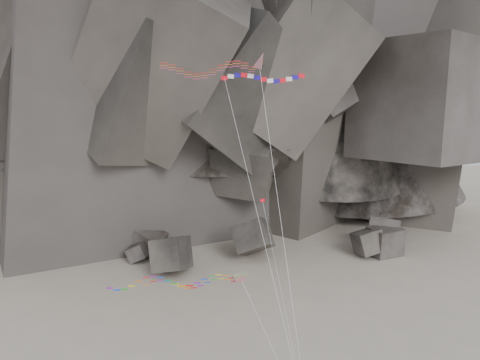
{
  "coord_description": "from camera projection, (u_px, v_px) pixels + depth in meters",
  "views": [
    {
      "loc": [
        -6.32,
        -43.08,
        28.2
      ],
      "look_at": [
        0.87,
        6.0,
        19.22
      ],
      "focal_mm": 35.0,
      "sensor_mm": 36.0,
      "label": 1
    }
  ],
  "objects": [
    {
      "name": "headland",
      "position": [
        196.0,
        35.0,
        108.54
      ],
      "size": [
        110.0,
        70.0,
        84.0
      ],
      "primitive_type": null,
      "color": "#4C453E",
      "rests_on": "ground"
    },
    {
      "name": "boulder_field",
      "position": [
        273.0,
        246.0,
        81.69
      ],
      "size": [
        68.43,
        17.61,
        8.2
      ],
      "color": "#47423F",
      "rests_on": "ground"
    },
    {
      "name": "delta_kite",
      "position": [
        205.0,
        68.0,
        44.98
      ],
      "size": [
        11.86,
        14.76,
        31.01
      ],
      "rotation": [
        0.0,
        0.0,
        0.32
      ],
      "color": "red",
      "rests_on": "ground"
    },
    {
      "name": "banner_kite",
      "position": [
        263.0,
        81.0,
        46.92
      ],
      "size": [
        8.47,
        15.62,
        29.06
      ],
      "rotation": [
        0.0,
        0.0,
        -0.08
      ],
      "color": "red",
      "rests_on": "ground"
    },
    {
      "name": "parafoil_kite",
      "position": [
        170.0,
        281.0,
        44.64
      ],
      "size": [
        17.41,
        10.79,
        10.03
      ],
      "rotation": [
        0.0,
        0.0,
        0.16
      ],
      "color": "#CBC50B",
      "rests_on": "ground"
    },
    {
      "name": "pennant_kite",
      "position": [
        273.0,
        254.0,
        43.37
      ],
      "size": [
        2.15,
        11.24,
        16.92
      ],
      "rotation": [
        0.0,
        0.0,
        0.18
      ],
      "color": "red",
      "rests_on": "ground"
    }
  ]
}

